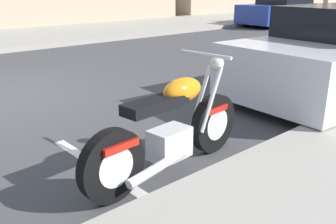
% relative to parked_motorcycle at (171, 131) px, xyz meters
% --- Properties ---
extents(sidewalk_far_curb, '(120.00, 5.00, 0.14)m').
position_rel_parked_motorcycle_xyz_m(sidewalk_far_curb, '(11.50, 10.55, -0.36)').
color(sidewalk_far_curb, gray).
rests_on(sidewalk_far_curb, ground).
extents(parking_stall_stripe, '(0.12, 2.20, 0.01)m').
position_rel_parked_motorcycle_xyz_m(parking_stall_stripe, '(-0.50, 0.34, -0.43)').
color(parking_stall_stripe, silver).
rests_on(parking_stall_stripe, ground).
extents(parked_motorcycle, '(2.06, 0.62, 1.12)m').
position_rel_parked_motorcycle_xyz_m(parked_motorcycle, '(0.00, 0.00, 0.00)').
color(parked_motorcycle, black).
rests_on(parked_motorcycle, ground).
extents(car_opposite_curb, '(4.30, 2.07, 1.40)m').
position_rel_parked_motorcycle_xyz_m(car_opposite_curb, '(13.17, 7.17, 0.23)').
color(car_opposite_curb, navy).
rests_on(car_opposite_curb, ground).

